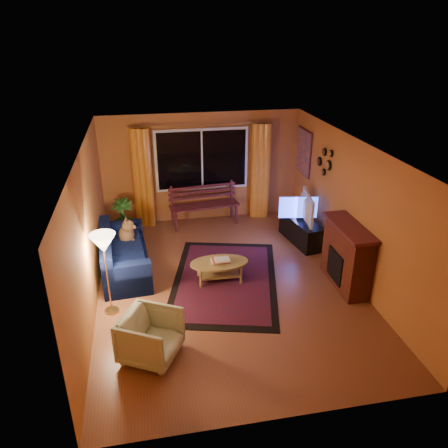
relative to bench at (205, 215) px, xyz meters
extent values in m
cube|color=brown|center=(0.01, -2.61, -0.25)|extent=(4.50, 6.00, 0.02)
cube|color=white|center=(0.01, -2.61, 2.27)|extent=(4.50, 6.00, 0.02)
cube|color=#C27134|center=(0.01, 0.40, 1.01)|extent=(4.50, 0.02, 2.50)
cube|color=#C27134|center=(-2.25, -2.61, 1.01)|extent=(0.02, 6.00, 2.50)
cube|color=#C27134|center=(2.27, -2.61, 1.01)|extent=(0.02, 6.00, 2.50)
cube|color=black|center=(0.01, 0.33, 1.21)|extent=(2.00, 0.02, 1.30)
cylinder|color=#BF8C3F|center=(0.01, 0.29, 2.01)|extent=(3.20, 0.03, 0.03)
cylinder|color=orange|center=(-1.34, 0.27, 0.88)|extent=(0.36, 0.36, 2.24)
cylinder|color=orange|center=(1.36, 0.27, 0.88)|extent=(0.36, 0.36, 2.24)
cube|color=#47181D|center=(0.00, 0.00, 0.00)|extent=(1.62, 0.65, 0.47)
imported|color=#235B1E|center=(-1.83, -0.23, 0.18)|extent=(0.54, 0.54, 0.84)
cube|color=#08113B|center=(-1.77, -1.79, 0.15)|extent=(0.96, 1.98, 0.78)
imported|color=beige|center=(-1.38, -4.24, 0.14)|extent=(0.95, 0.97, 0.75)
cylinder|color=#BF8C3F|center=(-1.99, -3.06, 0.45)|extent=(0.29, 0.29, 1.38)
cube|color=#5E0C10|center=(0.00, -2.49, -0.23)|extent=(2.50, 3.27, 0.02)
cylinder|color=#A28947|center=(-0.10, -2.46, -0.05)|extent=(1.07, 1.07, 0.38)
cube|color=black|center=(1.87, -1.27, 0.02)|extent=(0.60, 1.28, 0.51)
imported|color=black|center=(1.87, -1.27, 0.56)|extent=(0.30, 1.00, 0.57)
cube|color=maroon|center=(2.06, -3.01, 0.31)|extent=(0.40, 1.20, 1.10)
cube|color=orange|center=(2.23, -0.16, 1.41)|extent=(0.04, 0.76, 0.96)
camera|label=1|loc=(-1.30, -9.14, 4.02)|focal=35.00mm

